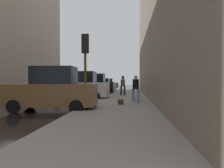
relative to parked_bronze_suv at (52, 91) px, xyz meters
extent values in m
plane|color=black|center=(-2.65, 1.59, -1.03)|extent=(120.00, 120.00, 0.00)
cube|color=gray|center=(3.35, 1.59, -0.96)|extent=(4.00, 40.00, 0.15)
cube|color=brown|center=(-0.05, 0.00, -0.21)|extent=(4.66, 1.99, 1.10)
cube|color=black|center=(0.15, 0.00, 0.77)|extent=(2.12, 1.63, 0.90)
cylinder|color=black|center=(-1.57, 0.87, -0.71)|extent=(0.65, 0.24, 0.64)
cylinder|color=black|center=(-1.51, -0.97, -0.71)|extent=(0.65, 0.24, 0.64)
cylinder|color=black|center=(1.42, 0.97, -0.71)|extent=(0.65, 0.24, 0.64)
cylinder|color=black|center=(1.48, -0.87, -0.71)|extent=(0.65, 0.24, 0.64)
cube|color=silver|center=(-0.05, 6.36, -0.21)|extent=(4.65, 1.98, 1.10)
cube|color=black|center=(0.15, 6.36, 0.77)|extent=(2.12, 1.63, 0.90)
cylinder|color=black|center=(-1.51, 7.33, -0.71)|extent=(0.65, 0.24, 0.64)
cylinder|color=black|center=(-1.57, 5.49, -0.71)|extent=(0.65, 0.24, 0.64)
cylinder|color=black|center=(1.48, 7.24, -0.71)|extent=(0.65, 0.24, 0.64)
cylinder|color=black|center=(1.42, 5.40, -0.71)|extent=(0.65, 0.24, 0.64)
cube|color=black|center=(-0.05, 12.77, -0.21)|extent=(4.67, 2.01, 1.10)
cube|color=black|center=(0.15, 12.76, 0.77)|extent=(2.13, 1.64, 0.90)
cylinder|color=black|center=(-1.51, 13.74, -0.71)|extent=(0.65, 0.24, 0.64)
cylinder|color=black|center=(-1.57, 11.91, -0.71)|extent=(0.65, 0.24, 0.64)
cylinder|color=black|center=(1.48, 13.63, -0.71)|extent=(0.65, 0.24, 0.64)
cylinder|color=black|center=(1.41, 11.79, -0.71)|extent=(0.65, 0.24, 0.64)
cube|color=navy|center=(-0.05, 18.79, -0.34)|extent=(4.23, 1.92, 0.84)
cube|color=black|center=(0.15, 18.78, 0.41)|extent=(1.92, 1.60, 0.70)
cylinder|color=black|center=(-1.39, 19.73, -0.71)|extent=(0.64, 0.23, 0.64)
cylinder|color=black|center=(-1.43, 17.89, -0.71)|extent=(0.64, 0.23, 0.64)
cylinder|color=black|center=(1.34, 19.68, -0.71)|extent=(0.64, 0.23, 0.64)
cylinder|color=black|center=(1.30, 17.84, -0.71)|extent=(0.64, 0.23, 0.64)
cube|color=#B2191E|center=(-0.05, 24.54, -0.34)|extent=(4.23, 1.90, 0.84)
cube|color=black|center=(0.15, 24.55, 0.41)|extent=(1.91, 1.59, 0.70)
cylinder|color=black|center=(-1.42, 25.45, -0.71)|extent=(0.64, 0.23, 0.64)
cylinder|color=black|center=(-1.40, 23.61, -0.71)|extent=(0.64, 0.23, 0.64)
cylinder|color=black|center=(1.31, 25.48, -0.71)|extent=(0.64, 0.23, 0.64)
cylinder|color=black|center=(1.33, 23.64, -0.71)|extent=(0.64, 0.23, 0.64)
cylinder|color=red|center=(1.80, 7.42, -0.61)|extent=(0.22, 0.22, 0.55)
sphere|color=red|center=(1.80, 7.42, -0.28)|extent=(0.20, 0.20, 0.20)
cylinder|color=red|center=(1.64, 7.42, -0.58)|extent=(0.10, 0.09, 0.09)
cylinder|color=red|center=(1.96, 7.42, -0.58)|extent=(0.10, 0.09, 0.09)
cylinder|color=#514C0F|center=(1.85, -0.55, 0.92)|extent=(0.12, 0.12, 3.60)
cube|color=black|center=(1.85, -0.55, 2.27)|extent=(0.32, 0.24, 0.90)
sphere|color=red|center=(1.85, -0.42, 2.55)|extent=(0.14, 0.14, 0.14)
sphere|color=yellow|center=(1.85, -0.42, 2.27)|extent=(0.14, 0.14, 0.14)
sphere|color=green|center=(1.85, -0.42, 1.99)|extent=(0.14, 0.14, 0.14)
cylinder|color=#333338|center=(3.16, 9.35, -0.46)|extent=(0.21, 0.21, 0.85)
cylinder|color=#333338|center=(3.48, 9.30, -0.46)|extent=(0.21, 0.21, 0.85)
cylinder|color=#4C5156|center=(3.32, 9.32, 0.28)|extent=(0.46, 0.46, 0.62)
sphere|color=#997051|center=(3.32, 9.32, 0.71)|extent=(0.24, 0.24, 0.24)
cylinder|color=black|center=(3.32, 9.32, 0.78)|extent=(0.34, 0.34, 0.02)
cylinder|color=black|center=(3.32, 9.32, 0.84)|extent=(0.23, 0.23, 0.11)
cylinder|color=#728CB2|center=(4.50, 2.88, -0.46)|extent=(0.22, 0.22, 0.85)
cylinder|color=#728CB2|center=(4.19, 2.95, -0.46)|extent=(0.22, 0.22, 0.85)
cylinder|color=black|center=(4.34, 2.91, 0.28)|extent=(0.48, 0.48, 0.62)
sphere|color=beige|center=(4.34, 2.91, 0.71)|extent=(0.24, 0.24, 0.24)
cube|color=#472D19|center=(3.44, 1.94, -0.74)|extent=(0.32, 0.44, 0.28)
camera|label=1|loc=(4.00, -10.83, 0.55)|focal=35.00mm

